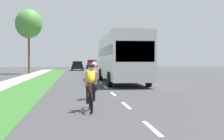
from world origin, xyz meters
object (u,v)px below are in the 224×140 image
at_px(suv_maroon, 92,64).
at_px(sedan_black, 77,66).
at_px(cyclist_lead, 91,86).
at_px(cyclist_trailing, 93,80).
at_px(bus_white, 121,56).
at_px(pickup_silver, 100,67).
at_px(street_tree_far, 29,24).

bearing_deg(suv_maroon, sedan_black, -108.00).
height_order(cyclist_lead, cyclist_trailing, same).
xyz_separation_m(bus_white, suv_maroon, (-0.11, 38.74, -1.03)).
distance_m(cyclist_trailing, bus_white, 10.36).
relative_size(pickup_silver, sedan_black, 1.19).
relative_size(cyclist_lead, sedan_black, 0.40).
bearing_deg(suv_maroon, bus_white, -89.83).
height_order(bus_white, suv_maroon, bus_white).
relative_size(bus_white, street_tree_far, 1.46).
bearing_deg(cyclist_lead, sedan_black, 90.21).
xyz_separation_m(cyclist_trailing, bus_white, (2.61, 9.95, 1.17)).
height_order(suv_maroon, street_tree_far, street_tree_far).
distance_m(cyclist_lead, street_tree_far, 30.56).
xyz_separation_m(sedan_black, suv_maroon, (2.93, 9.02, 0.18)).
bearing_deg(cyclist_lead, street_tree_far, 101.79).
distance_m(cyclist_lead, sedan_black, 42.82).
relative_size(cyclist_trailing, suv_maroon, 0.37).
xyz_separation_m(bus_white, sedan_black, (-3.04, 29.72, -1.21)).
bearing_deg(bus_white, cyclist_lead, -102.41).
bearing_deg(bus_white, pickup_silver, 90.38).
distance_m(cyclist_trailing, suv_maroon, 48.75).
height_order(bus_white, sedan_black, bus_white).
distance_m(pickup_silver, sedan_black, 11.73).
bearing_deg(pickup_silver, sedan_black, 104.42).
height_order(sedan_black, suv_maroon, suv_maroon).
distance_m(cyclist_lead, cyclist_trailing, 3.16).
relative_size(cyclist_lead, pickup_silver, 0.34).
bearing_deg(pickup_silver, street_tree_far, -167.34).
xyz_separation_m(sedan_black, street_tree_far, (-5.99, -13.36, 5.38)).
distance_m(sedan_black, street_tree_far, 15.60).
xyz_separation_m(cyclist_trailing, street_tree_far, (-6.42, 26.31, 5.33)).
bearing_deg(street_tree_far, cyclist_trailing, -76.30).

